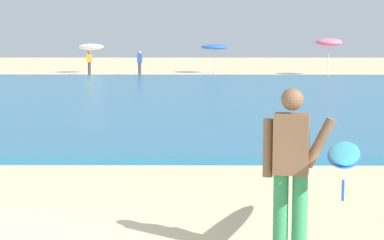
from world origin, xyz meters
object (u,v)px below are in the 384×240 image
at_px(beach_umbrella_2, 215,47).
at_px(beach_umbrella_3, 329,43).
at_px(beach_umbrella_1, 91,47).
at_px(beachgoer_near_row_mid, 89,62).
at_px(surfer_with_board, 319,159).
at_px(beachgoer_near_row_left, 140,62).

distance_m(beach_umbrella_2, beach_umbrella_3, 7.81).
bearing_deg(beach_umbrella_3, beach_umbrella_1, 171.50).
distance_m(beach_umbrella_1, beachgoer_near_row_mid, 3.02).
distance_m(surfer_with_board, beachgoer_near_row_left, 34.83).
relative_size(beach_umbrella_1, beachgoer_near_row_left, 1.30).
height_order(beachgoer_near_row_left, beachgoer_near_row_mid, same).
bearing_deg(beachgoer_near_row_mid, beach_umbrella_3, 1.58).
bearing_deg(beach_umbrella_3, surfer_with_board, -101.92).
relative_size(surfer_with_board, beach_umbrella_3, 1.21).
bearing_deg(beach_umbrella_3, beachgoer_near_row_mid, -178.42).
relative_size(beachgoer_near_row_left, beachgoer_near_row_mid, 1.00).
relative_size(beach_umbrella_1, beachgoer_near_row_mid, 1.30).
bearing_deg(beachgoer_near_row_mid, beachgoer_near_row_left, -4.77).
relative_size(beach_umbrella_3, beachgoer_near_row_left, 1.55).
bearing_deg(beach_umbrella_2, beachgoer_near_row_left, -147.57).
relative_size(surfer_with_board, beachgoer_near_row_left, 1.88).
height_order(beach_umbrella_2, beachgoer_near_row_mid, beach_umbrella_2).
relative_size(surfer_with_board, beach_umbrella_1, 1.45).
bearing_deg(beach_umbrella_1, beachgoer_near_row_left, -40.21).
xyz_separation_m(surfer_with_board, beach_umbrella_3, (7.43, 35.19, 1.08)).
bearing_deg(beachgoer_near_row_left, beachgoer_near_row_mid, 175.23).
bearing_deg(beachgoer_near_row_mid, beach_umbrella_2, 19.15).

